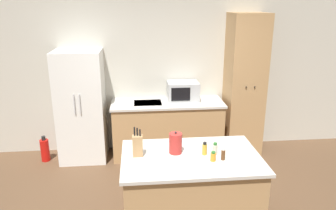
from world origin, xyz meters
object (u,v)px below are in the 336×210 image
(spice_bottle_tall_dark, at_px, (215,149))
(pantry_cabinet, at_px, (244,85))
(spice_bottle_short_red, at_px, (223,154))
(knife_block, at_px, (138,145))
(kettle, at_px, (176,143))
(spice_bottle_amber_oil, at_px, (205,149))
(microwave, at_px, (183,91))
(fire_extinguisher, at_px, (45,150))
(spice_bottle_green_herb, at_px, (213,157))
(refrigerator, at_px, (81,106))

(spice_bottle_tall_dark, bearing_deg, pantry_cabinet, 63.96)
(spice_bottle_short_red, bearing_deg, knife_block, 168.59)
(kettle, bearing_deg, spice_bottle_amber_oil, -13.30)
(spice_bottle_amber_oil, bearing_deg, microwave, 88.78)
(fire_extinguisher, bearing_deg, spice_bottle_green_herb, -40.96)
(spice_bottle_amber_oil, bearing_deg, refrigerator, 130.20)
(spice_bottle_tall_dark, bearing_deg, spice_bottle_short_red, -67.37)
(knife_block, bearing_deg, spice_bottle_amber_oil, -3.24)
(microwave, relative_size, knife_block, 1.55)
(microwave, xyz_separation_m, spice_bottle_green_herb, (0.02, -2.14, -0.12))
(refrigerator, height_order, spice_bottle_tall_dark, refrigerator)
(pantry_cabinet, xyz_separation_m, microwave, (-1.01, 0.07, -0.09))
(microwave, distance_m, knife_block, 2.09)
(refrigerator, bearing_deg, knife_block, -64.61)
(refrigerator, bearing_deg, spice_bottle_tall_dark, -47.92)
(pantry_cabinet, height_order, microwave, pantry_cabinet)
(kettle, bearing_deg, microwave, 79.66)
(spice_bottle_short_red, height_order, fire_extinguisher, spice_bottle_short_red)
(pantry_cabinet, distance_m, spice_bottle_tall_dark, 2.15)
(microwave, xyz_separation_m, fire_extinguisher, (-2.25, -0.17, -0.88))
(refrigerator, distance_m, kettle, 2.22)
(pantry_cabinet, bearing_deg, refrigerator, -179.19)
(refrigerator, xyz_separation_m, spice_bottle_green_herb, (1.65, -2.04, 0.06))
(knife_block, bearing_deg, spice_bottle_short_red, -11.41)
(pantry_cabinet, height_order, spice_bottle_amber_oil, pantry_cabinet)
(kettle, bearing_deg, spice_bottle_short_red, -23.89)
(refrigerator, distance_m, knife_block, 2.04)
(microwave, height_order, knife_block, knife_block)
(knife_block, distance_m, spice_bottle_tall_dark, 0.83)
(refrigerator, xyz_separation_m, fire_extinguisher, (-0.62, -0.06, -0.70))
(spice_bottle_amber_oil, bearing_deg, knife_block, 176.76)
(pantry_cabinet, height_order, spice_bottle_tall_dark, pantry_cabinet)
(spice_bottle_short_red, relative_size, spice_bottle_green_herb, 1.26)
(fire_extinguisher, bearing_deg, kettle, -42.48)
(microwave, relative_size, spice_bottle_amber_oil, 3.50)
(spice_bottle_tall_dark, height_order, spice_bottle_amber_oil, spice_bottle_amber_oil)
(knife_block, xyz_separation_m, spice_bottle_tall_dark, (0.83, -0.05, -0.06))
(kettle, bearing_deg, spice_bottle_tall_dark, -10.49)
(microwave, height_order, spice_bottle_green_herb, microwave)
(refrigerator, relative_size, knife_block, 5.42)
(knife_block, height_order, fire_extinguisher, knife_block)
(fire_extinguisher, bearing_deg, spice_bottle_short_red, -39.40)
(spice_bottle_green_herb, distance_m, kettle, 0.43)
(microwave, xyz_separation_m, knife_block, (-0.76, -1.94, -0.05))
(refrigerator, relative_size, spice_bottle_tall_dark, 13.18)
(knife_block, bearing_deg, pantry_cabinet, 46.71)
(knife_block, height_order, spice_bottle_amber_oil, knife_block)
(pantry_cabinet, relative_size, microwave, 4.58)
(spice_bottle_green_herb, distance_m, fire_extinguisher, 3.10)
(spice_bottle_tall_dark, bearing_deg, spice_bottle_amber_oil, 177.33)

